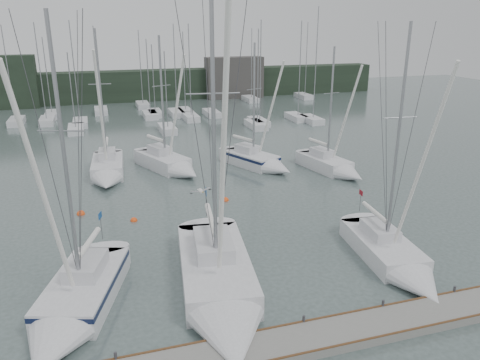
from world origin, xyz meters
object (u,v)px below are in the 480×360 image
sailboat_mid_b (107,172)px  buoy_b (225,200)px  sailboat_mid_d (261,162)px  buoy_a (134,221)px  sailboat_near_center (221,295)px  sailboat_mid_e (335,167)px  sailboat_near_right (398,262)px  sailboat_mid_c (172,165)px  sailboat_near_left (72,309)px  buoy_c (81,214)px

sailboat_mid_b → buoy_b: sailboat_mid_b is taller
sailboat_mid_d → buoy_a: bearing=-169.6°
sailboat_near_center → sailboat_mid_b: (-4.37, 21.32, -0.00)m
sailboat_near_center → sailboat_mid_b: size_ratio=1.27×
sailboat_near_center → sailboat_mid_e: 22.53m
sailboat_near_right → sailboat_mid_c: sailboat_near_right is taller
sailboat_mid_d → sailboat_near_left: bearing=-154.5°
sailboat_near_center → sailboat_mid_d: bearing=73.3°
sailboat_near_center → sailboat_mid_b: 21.76m
sailboat_mid_d → buoy_c: sailboat_mid_d is taller
sailboat_near_left → sailboat_mid_d: 25.03m
sailboat_mid_c → sailboat_mid_e: size_ratio=1.08×
sailboat_near_left → sailboat_mid_c: sailboat_near_left is taller
sailboat_near_right → sailboat_mid_b: 25.41m
buoy_a → buoy_c: bearing=146.8°
sailboat_mid_d → buoy_c: 17.05m
sailboat_near_right → sailboat_mid_c: 22.94m
buoy_a → buoy_b: bearing=14.6°
sailboat_near_right → buoy_c: 21.27m
sailboat_near_left → buoy_c: 12.84m
sailboat_mid_b → sailboat_near_left: bearing=-92.6°
sailboat_near_center → sailboat_mid_c: size_ratio=1.33×
sailboat_near_right → sailboat_mid_d: bearing=98.7°
sailboat_mid_c → buoy_b: sailboat_mid_c is taller
sailboat_mid_c → buoy_a: 11.00m
sailboat_mid_c → buoy_c: bearing=-158.0°
sailboat_near_center → sailboat_mid_c: (1.26, 21.58, 0.01)m
sailboat_mid_b → sailboat_near_center: bearing=-74.5°
buoy_b → buoy_c: buoy_c is taller
buoy_a → buoy_c: 4.13m
sailboat_mid_b → sailboat_mid_c: sailboat_mid_b is taller
sailboat_mid_b → sailboat_mid_e: (19.37, -4.51, -0.06)m
sailboat_near_left → sailboat_mid_e: 26.90m
sailboat_mid_d → buoy_c: (-15.77, -6.46, -0.59)m
sailboat_mid_b → sailboat_mid_e: size_ratio=1.13×
sailboat_mid_b → buoy_a: size_ratio=27.46×
sailboat_mid_b → buoy_c: 7.90m
sailboat_near_center → sailboat_mid_e: (15.00, 16.80, -0.06)m
sailboat_mid_e → buoy_c: sailboat_mid_e is taller
sailboat_mid_b → sailboat_mid_e: sailboat_mid_b is taller
sailboat_near_left → sailboat_near_right: (16.72, -0.55, -0.09)m
sailboat_mid_c → sailboat_mid_d: sailboat_mid_c is taller
sailboat_mid_d → buoy_c: size_ratio=20.82×
sailboat_mid_e → buoy_a: bearing=-175.4°
sailboat_near_left → sailboat_mid_c: size_ratio=1.14×
sailboat_near_center → sailboat_mid_e: bearing=56.2°
sailboat_near_right → sailboat_mid_b: sailboat_near_right is taller
sailboat_near_right → buoy_a: sailboat_near_right is taller
buoy_b → buoy_c: size_ratio=0.91×
sailboat_near_center → sailboat_near_right: sailboat_near_center is taller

